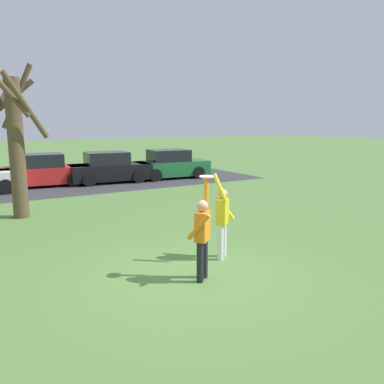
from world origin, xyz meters
The scene contains 9 objects.
ground_plane centered at (0.00, 0.00, 0.00)m, with size 120.00×120.00×0.00m, color #567F3D.
person_catcher centered at (0.07, -0.31, 0.98)m, with size 0.57×0.55×2.08m.
person_defender centered at (1.17, 0.55, 0.98)m, with size 0.65×0.64×2.05m.
frisbee_disc centered at (0.25, -0.17, 2.09)m, with size 0.29×0.29×0.02m, color white.
parked_car_red centered at (-0.35, 13.63, 0.73)m, with size 4.25×2.32×1.59m.
parked_car_black centered at (2.85, 13.10, 0.73)m, with size 4.25×2.32×1.59m.
parked_car_green centered at (6.34, 12.88, 0.73)m, with size 4.25×2.32×1.59m.
parking_strip centered at (1.55, 13.27, 0.00)m, with size 18.59×6.40×0.01m, color #38383D.
bare_tree_tall centered at (-2.26, 7.29, 2.60)m, with size 1.92×1.94×5.04m.
Camera 1 is at (-4.04, -6.77, 3.20)m, focal length 37.25 mm.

